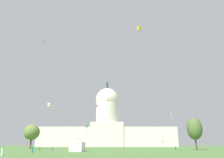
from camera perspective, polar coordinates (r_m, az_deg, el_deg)
The scene contains 24 objects.
capitol_building at distance 222.42m, azimuth -1.51°, elevation -12.74°, with size 133.43×24.81×65.10m.
event_tent at distance 73.82m, azimuth -9.21°, elevation -15.88°, with size 4.89×5.21×6.04m.
tree_west_near at distance 123.29m, azimuth -20.40°, elevation -12.90°, with size 10.76×10.76×12.16m.
tree_east_near at distance 106.03m, azimuth 20.53°, elevation -12.02°, with size 9.04×9.36×13.92m.
person_white_mid_center at distance 51.96m, azimuth -26.92°, elevation -16.59°, with size 0.61×0.61×1.67m.
person_teal_deep_crowd at distance 66.77m, azimuth -20.26°, elevation -16.93°, with size 0.55×0.55×1.76m.
person_orange_near_tent at distance 64.88m, azimuth 1.23°, elevation -18.03°, with size 0.43×0.43×1.51m.
person_purple_aisle_center at distance 86.44m, azimuth -15.51°, elevation -17.13°, with size 0.35×0.35×1.49m.
person_denim_mid_right at distance 88.35m, azimuth 16.04°, elevation -17.03°, with size 0.57×0.57×1.68m.
person_olive_front_left at distance 89.23m, azimuth -18.59°, elevation -16.84°, with size 0.57×0.57×1.58m.
kite_yellow_high at distance 72.39m, azimuth 6.92°, elevation 12.96°, with size 1.42×1.44×1.43m.
kite_violet_mid at distance 198.07m, azimuth 10.26°, elevation -8.77°, with size 0.92×0.97×3.16m.
kite_turquoise_high at distance 149.66m, azimuth -1.67°, elevation -1.34°, with size 0.57×0.81×3.63m.
kite_green_low at distance 112.15m, azimuth -6.83°, elevation -12.18°, with size 1.33×1.32×2.75m.
kite_gold_low at distance 77.07m, azimuth 15.20°, elevation -7.81°, with size 1.09×1.54×3.43m.
kite_orange_mid at distance 139.99m, azimuth 11.30°, elevation -7.00°, with size 1.67×1.08×4.27m.
kite_white_low at distance 73.39m, azimuth -16.19°, elevation -6.57°, with size 1.20×1.25×1.35m.
kite_blue_low at distance 190.16m, azimuth -6.47°, elevation -13.95°, with size 1.21×1.20×2.57m.
kite_magenta_mid at distance 176.42m, azimuth -4.10°, elevation -7.00°, with size 1.13×1.20×4.82m.
kite_lime_high at distance 171.64m, azimuth -13.14°, elevation -4.61°, with size 1.21×1.50×2.82m.
kite_black_mid at distance 115.90m, azimuth -1.42°, elevation -5.76°, with size 1.28×1.86×0.27m.
kite_cyan_high at distance 176.38m, azimuth -7.90°, elevation 2.42°, with size 1.55×1.42×0.18m.
kite_pink_high at distance 115.57m, azimuth -17.71°, elevation 9.43°, with size 1.21×1.22×1.16m.
kite_red_low at distance 190.42m, azimuth 3.31°, elevation -12.12°, with size 0.96×0.28×1.03m.
Camera 1 is at (1.55, -32.62, 2.18)m, focal length 35.01 mm.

